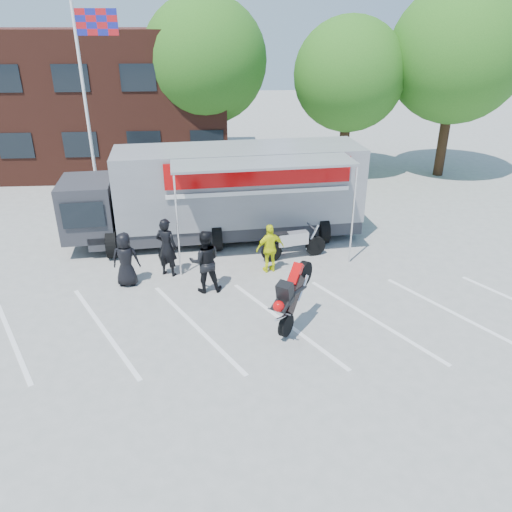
{
  "coord_description": "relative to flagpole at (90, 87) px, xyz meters",
  "views": [
    {
      "loc": [
        -1.41,
        -10.27,
        7.35
      ],
      "look_at": [
        -0.47,
        2.48,
        1.3
      ],
      "focal_mm": 35.0,
      "sensor_mm": 36.0,
      "label": 1
    }
  ],
  "objects": [
    {
      "name": "tree_left",
      "position": [
        4.24,
        6.0,
        0.51
      ],
      "size": [
        6.12,
        6.12,
        8.64
      ],
      "color": "#382314",
      "rests_on": "ground"
    },
    {
      "name": "spectator_leather_b",
      "position": [
        3.09,
        -5.95,
        -4.1
      ],
      "size": [
        0.82,
        0.7,
        1.91
      ],
      "primitive_type": "imported",
      "rotation": [
        0.0,
        0.0,
        2.73
      ],
      "color": "black",
      "rests_on": "ground"
    },
    {
      "name": "flagpole",
      "position": [
        0.0,
        0.0,
        0.0
      ],
      "size": [
        1.61,
        0.12,
        8.0
      ],
      "color": "white",
      "rests_on": "ground"
    },
    {
      "name": "tree_right",
      "position": [
        16.24,
        4.5,
        0.82
      ],
      "size": [
        6.46,
        6.46,
        9.12
      ],
      "color": "#382314",
      "rests_on": "ground"
    },
    {
      "name": "transporter_truck",
      "position": [
        5.02,
        -3.1,
        -5.05
      ],
      "size": [
        11.01,
        6.05,
        3.37
      ],
      "primitive_type": null,
      "rotation": [
        0.0,
        0.0,
        0.09
      ],
      "color": "gray",
      "rests_on": "ground"
    },
    {
      "name": "spectator_hivis",
      "position": [
        6.34,
        -5.94,
        -4.25
      ],
      "size": [
        1.01,
        0.65,
        1.61
      ],
      "primitive_type": "imported",
      "rotation": [
        0.0,
        0.0,
        3.44
      ],
      "color": "#F4FF0D",
      "rests_on": "ground"
    },
    {
      "name": "ground",
      "position": [
        6.24,
        -10.0,
        -5.05
      ],
      "size": [
        100.0,
        100.0,
        0.0
      ],
      "primitive_type": "plane",
      "color": "#9E9E99",
      "rests_on": "ground"
    },
    {
      "name": "spectator_leather_c",
      "position": [
        4.31,
        -7.07,
        -4.09
      ],
      "size": [
        0.98,
        0.79,
        1.92
      ],
      "primitive_type": "imported",
      "rotation": [
        0.0,
        0.0,
        3.21
      ],
      "color": "black",
      "rests_on": "ground"
    },
    {
      "name": "parked_motorcycle",
      "position": [
        7.24,
        -5.02,
        -5.05
      ],
      "size": [
        2.44,
        1.28,
        1.22
      ],
      "primitive_type": null,
      "rotation": [
        0.0,
        0.0,
        1.8
      ],
      "color": "silver",
      "rests_on": "ground"
    },
    {
      "name": "tree_mid",
      "position": [
        11.24,
        5.0,
        -0.11
      ],
      "size": [
        5.44,
        5.44,
        7.68
      ],
      "color": "#382314",
      "rests_on": "ground"
    },
    {
      "name": "office_building",
      "position": [
        -3.76,
        8.0,
        -1.55
      ],
      "size": [
        18.0,
        8.0,
        7.0
      ],
      "primitive_type": "cube",
      "color": "#4F2319",
      "rests_on": "ground"
    },
    {
      "name": "spectator_leather_a",
      "position": [
        1.91,
        -6.52,
        -4.21
      ],
      "size": [
        0.86,
        0.58,
        1.7
      ],
      "primitive_type": "imported",
      "rotation": [
        0.0,
        0.0,
        3.09
      ],
      "color": "black",
      "rests_on": "ground"
    },
    {
      "name": "parking_bay_lines",
      "position": [
        6.24,
        -9.0,
        -5.05
      ],
      "size": [
        18.09,
        13.33,
        0.01
      ],
      "primitive_type": "cube",
      "rotation": [
        0.0,
        0.0,
        0.52
      ],
      "color": "white",
      "rests_on": "ground"
    },
    {
      "name": "stunt_bike_rider",
      "position": [
        6.77,
        -9.15,
        -5.05
      ],
      "size": [
        1.64,
        1.87,
        2.02
      ],
      "primitive_type": null,
      "rotation": [
        0.0,
        0.0,
        -0.61
      ],
      "color": "black",
      "rests_on": "ground"
    }
  ]
}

